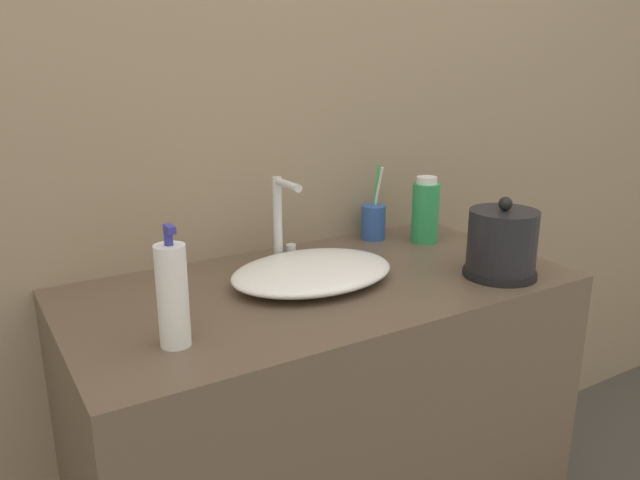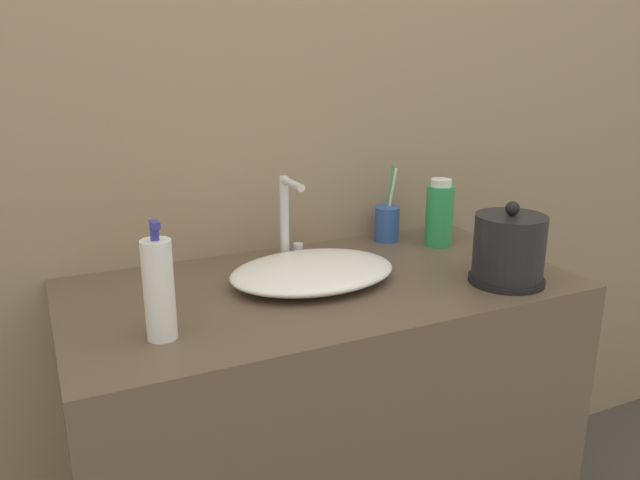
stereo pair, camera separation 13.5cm
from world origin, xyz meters
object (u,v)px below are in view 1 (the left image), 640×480
Objects in this scene: shampoo_bottle at (425,211)px; faucet at (282,218)px; electric_kettle at (502,246)px; lotion_bottle at (173,295)px; toothbrush_cup at (373,221)px.

faucet is at bearing 175.04° from shampoo_bottle.
faucet is 1.14× the size of electric_kettle.
toothbrush_cup is at bearing 27.26° from lotion_bottle.
toothbrush_cup is 0.14m from shampoo_bottle.
faucet is 0.51m from electric_kettle.
faucet is at bearing -169.74° from toothbrush_cup.
shampoo_bottle is at bearing 18.22° from lotion_bottle.
toothbrush_cup is (-0.07, 0.39, -0.02)m from electric_kettle.
lotion_bottle is at bearing -152.74° from toothbrush_cup.
faucet reaches higher than toothbrush_cup.
faucet is 1.03× the size of toothbrush_cup.
electric_kettle is 0.90× the size of toothbrush_cup.
faucet reaches higher than shampoo_bottle.
electric_kettle is at bearing -95.86° from shampoo_bottle.
electric_kettle is 0.30m from shampoo_bottle.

